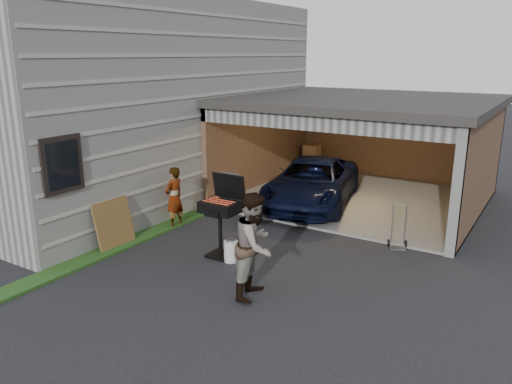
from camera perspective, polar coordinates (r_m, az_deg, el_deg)
ground at (r=9.62m, az=-7.14°, el=-9.43°), size 80.00×80.00×0.00m
house at (r=15.83m, az=-15.37°, el=10.33°), size 7.00×11.00×5.50m
groundcover_strip at (r=10.50m, az=-20.35°, el=-7.95°), size 0.50×8.00×0.06m
garage at (r=14.49m, az=12.36°, el=6.57°), size 6.80×6.30×2.90m
minivan at (r=13.62m, az=6.41°, el=0.86°), size 2.97×4.72×1.22m
woman at (r=12.00m, az=-9.33°, el=-0.63°), size 0.36×0.54×1.48m
man at (r=8.46m, az=-0.11°, el=-6.12°), size 0.84×1.00×1.84m
bbq_grill at (r=10.10m, az=-4.01°, el=-2.00°), size 0.76×0.66×1.68m
propane_tank at (r=10.09m, az=-2.87°, el=-6.77°), size 0.36×0.36×0.43m
plywood_panel at (r=11.11m, az=-15.93°, el=-3.54°), size 0.26×0.95×1.05m
hand_truck at (r=11.18m, az=15.90°, el=-5.25°), size 0.45×0.41×0.98m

